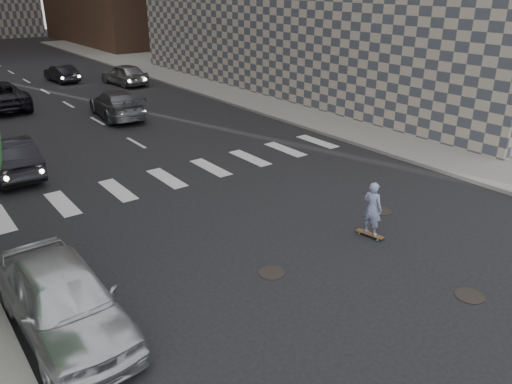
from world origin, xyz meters
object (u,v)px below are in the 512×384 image
at_px(traffic_car_b, 117,104).
at_px(traffic_car_e, 61,73).
at_px(silver_sedan, 64,300).
at_px(traffic_car_d, 124,74).
at_px(skateboarder, 372,209).
at_px(traffic_car_a, 9,157).

height_order(traffic_car_b, traffic_car_e, traffic_car_b).
distance_m(silver_sedan, traffic_car_d, 28.84).
relative_size(skateboarder, silver_sedan, 0.36).
bearing_deg(silver_sedan, skateboarder, -7.29).
bearing_deg(traffic_car_a, skateboarder, 121.74).
height_order(traffic_car_b, traffic_car_d, traffic_car_d).
distance_m(skateboarder, traffic_car_b, 18.14).
relative_size(skateboarder, traffic_car_a, 0.38).
bearing_deg(silver_sedan, traffic_car_a, 82.27).
relative_size(traffic_car_d, traffic_car_e, 1.16).
distance_m(traffic_car_d, traffic_car_e, 5.20).
height_order(silver_sedan, traffic_car_b, silver_sedan).
height_order(traffic_car_a, traffic_car_b, traffic_car_b).
relative_size(traffic_car_a, traffic_car_b, 0.88).
bearing_deg(traffic_car_b, traffic_car_e, -87.48).
distance_m(skateboarder, traffic_car_d, 27.24).
relative_size(traffic_car_b, traffic_car_e, 1.34).
distance_m(traffic_car_b, traffic_car_d, 9.80).
xyz_separation_m(traffic_car_b, traffic_car_d, (4.24, 8.83, 0.01)).
bearing_deg(traffic_car_a, traffic_car_d, -126.40).
bearing_deg(traffic_car_b, traffic_car_a, 48.04).
xyz_separation_m(traffic_car_b, traffic_car_e, (0.87, 12.78, -0.12)).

